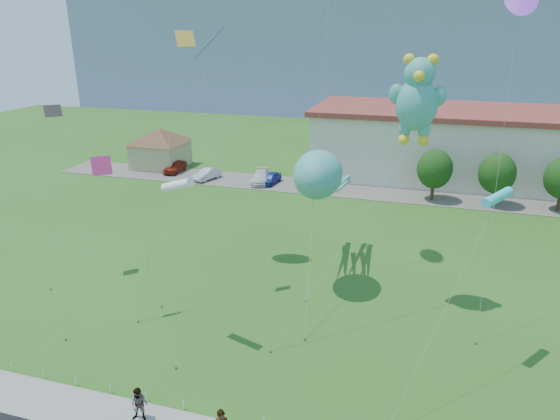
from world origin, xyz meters
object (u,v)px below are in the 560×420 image
at_px(teddy_bear_kite, 417,98).
at_px(parked_car_blue, 271,178).
at_px(octopus_kite, 321,179).
at_px(parked_car_white, 261,177).
at_px(pavilion, 160,144).
at_px(parked_car_black, 310,181).
at_px(parked_car_red, 175,167).
at_px(parked_car_silver, 207,174).
at_px(pedestrian_right, 139,404).

bearing_deg(teddy_bear_kite, parked_car_blue, 125.71).
distance_m(parked_car_blue, octopus_kite, 24.52).
bearing_deg(parked_car_white, parked_car_blue, -8.70).
height_order(pavilion, parked_car_black, pavilion).
bearing_deg(parked_car_white, parked_car_red, 163.34).
relative_size(parked_car_white, parked_car_blue, 1.26).
height_order(pavilion, octopus_kite, octopus_kite).
bearing_deg(parked_car_white, parked_car_silver, 174.15).
distance_m(parked_car_black, teddy_bear_kite, 28.04).
height_order(parked_car_red, octopus_kite, octopus_kite).
xyz_separation_m(pedestrian_right, parked_car_silver, (-13.23, 36.73, -0.25)).
bearing_deg(parked_car_silver, pedestrian_right, -52.80).
bearing_deg(parked_car_red, pedestrian_right, -64.24).
bearing_deg(octopus_kite, parked_car_black, 104.66).
relative_size(pavilion, parked_car_red, 2.20).
xyz_separation_m(pedestrian_right, parked_car_white, (-6.66, 37.25, -0.21)).
bearing_deg(teddy_bear_kite, pedestrian_right, -125.53).
height_order(parked_car_red, parked_car_black, parked_car_red).
bearing_deg(octopus_kite, pedestrian_right, -106.70).
relative_size(pavilion, parked_car_white, 1.96).
bearing_deg(pedestrian_right, parked_car_silver, 98.56).
distance_m(pavilion, teddy_bear_kite, 42.32).
bearing_deg(octopus_kite, parked_car_white, 118.47).
bearing_deg(parked_car_blue, parked_car_black, 7.74).
xyz_separation_m(parked_car_red, parked_car_white, (11.73, -1.29, -0.03)).
distance_m(pedestrian_right, parked_car_silver, 39.04).
bearing_deg(octopus_kite, pavilion, 137.04).
distance_m(pedestrian_right, teddy_bear_kite, 22.03).
bearing_deg(pavilion, parked_car_red, -33.18).
height_order(parked_car_red, parked_car_white, parked_car_red).
xyz_separation_m(parked_car_silver, parked_car_black, (12.50, 0.57, 0.06)).
relative_size(pedestrian_right, parked_car_blue, 0.46).
height_order(parked_car_black, teddy_bear_kite, teddy_bear_kite).
bearing_deg(parked_car_white, pedestrian_right, -90.26).
relative_size(parked_car_red, teddy_bear_kite, 0.27).
distance_m(parked_car_white, octopus_kite, 25.00).
relative_size(parked_car_silver, octopus_kite, 0.29).
bearing_deg(parked_car_white, parked_car_black, -9.95).
height_order(pavilion, teddy_bear_kite, teddy_bear_kite).
relative_size(parked_car_silver, parked_car_blue, 1.05).
bearing_deg(parked_car_silver, teddy_bear_kite, -25.07).
relative_size(parked_car_blue, parked_car_black, 0.87).
height_order(pedestrian_right, parked_car_red, pedestrian_right).
xyz_separation_m(parked_car_blue, teddy_bear_kite, (16.09, -22.39, 12.52)).
xyz_separation_m(pedestrian_right, parked_car_black, (-0.73, 37.29, -0.19)).
relative_size(parked_car_blue, octopus_kite, 0.28).
bearing_deg(parked_car_red, octopus_kite, -43.82).
xyz_separation_m(pedestrian_right, octopus_kite, (4.82, 16.07, 6.49)).
distance_m(pedestrian_right, parked_car_black, 37.30).
xyz_separation_m(parked_car_white, octopus_kite, (11.48, -21.18, 6.70)).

